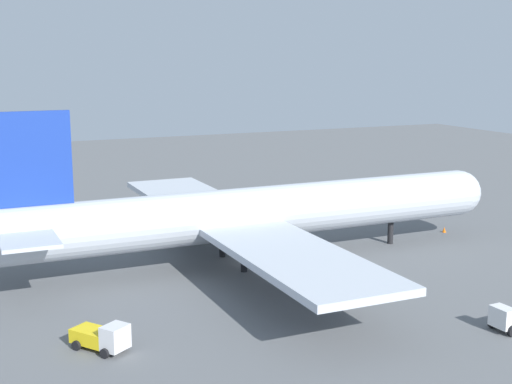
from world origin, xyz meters
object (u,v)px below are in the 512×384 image
object	(u,v)px
pushback_tractor	(102,337)
fuel_truck	(511,318)
cargo_airplane	(253,214)
safety_cone_nose	(444,230)

from	to	relation	value
pushback_tractor	fuel_truck	xyz separation A→B (m)	(32.28, -10.02, -0.02)
cargo_airplane	safety_cone_nose	world-z (taller)	cargo_airplane
pushback_tractor	fuel_truck	world-z (taller)	pushback_tractor
pushback_tractor	fuel_truck	bearing A→B (deg)	-17.24
cargo_airplane	pushback_tractor	bearing A→B (deg)	-139.85
pushback_tractor	safety_cone_nose	xyz separation A→B (m)	(49.05, 19.22, -0.75)
cargo_airplane	fuel_truck	world-z (taller)	cargo_airplane
fuel_truck	safety_cone_nose	size ratio (longest dim) A/B	5.34
cargo_airplane	safety_cone_nose	size ratio (longest dim) A/B	88.27
pushback_tractor	safety_cone_nose	world-z (taller)	pushback_tractor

